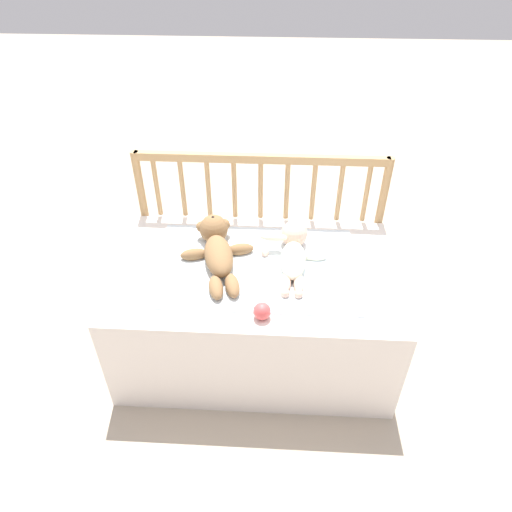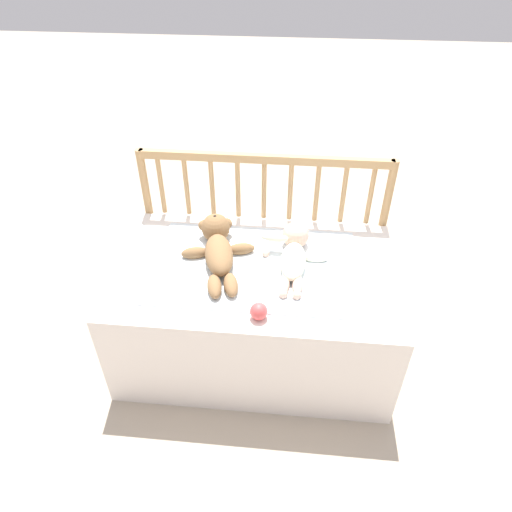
% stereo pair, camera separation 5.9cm
% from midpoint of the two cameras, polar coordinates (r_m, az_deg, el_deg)
% --- Properties ---
extents(ground_plane, '(12.00, 12.00, 0.00)m').
position_cam_midpoint_polar(ground_plane, '(2.17, -0.79, -11.04)').
color(ground_plane, tan).
extents(crib_mattress, '(1.14, 0.71, 0.47)m').
position_cam_midpoint_polar(crib_mattress, '(2.00, -0.85, -6.68)').
color(crib_mattress, white).
rests_on(crib_mattress, ground_plane).
extents(crib_rail, '(1.14, 0.04, 0.78)m').
position_cam_midpoint_polar(crib_rail, '(2.10, -0.24, 6.93)').
color(crib_rail, tan).
rests_on(crib_rail, ground_plane).
extents(blanket, '(0.82, 0.54, 0.01)m').
position_cam_midpoint_polar(blanket, '(1.85, -1.12, -1.23)').
color(blanket, white).
rests_on(blanket, crib_mattress).
extents(teddy_bear, '(0.31, 0.46, 0.13)m').
position_cam_midpoint_polar(teddy_bear, '(1.88, -5.76, 0.95)').
color(teddy_bear, olive).
rests_on(teddy_bear, crib_mattress).
extents(baby, '(0.28, 0.40, 0.11)m').
position_cam_midpoint_polar(baby, '(1.86, 3.80, 0.52)').
color(baby, '#EAEACC').
rests_on(baby, crib_mattress).
extents(toy_ball, '(0.06, 0.06, 0.06)m').
position_cam_midpoint_polar(toy_ball, '(1.62, -0.29, -6.92)').
color(toy_ball, '#DB4C4C').
rests_on(toy_ball, crib_mattress).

